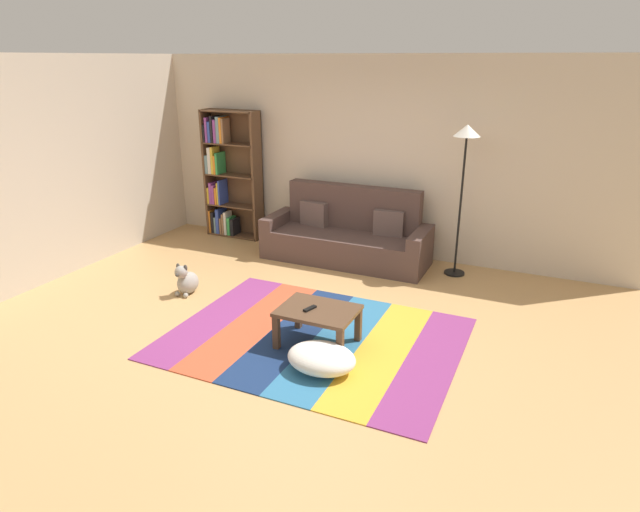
# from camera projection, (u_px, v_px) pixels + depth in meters

# --- Properties ---
(ground_plane) EXTENTS (14.00, 14.00, 0.00)m
(ground_plane) POSITION_uv_depth(u_px,v_px,m) (298.00, 323.00, 5.75)
(ground_plane) COLOR tan
(back_wall) EXTENTS (6.80, 0.10, 2.70)m
(back_wall) POSITION_uv_depth(u_px,v_px,m) (379.00, 158.00, 7.47)
(back_wall) COLOR beige
(back_wall) RESTS_ON ground_plane
(left_wall) EXTENTS (0.10, 5.50, 2.70)m
(left_wall) POSITION_uv_depth(u_px,v_px,m) (94.00, 161.00, 7.25)
(left_wall) COLOR beige
(left_wall) RESTS_ON ground_plane
(rug) EXTENTS (2.83, 2.18, 0.01)m
(rug) POSITION_uv_depth(u_px,v_px,m) (314.00, 338.00, 5.44)
(rug) COLOR #843370
(rug) RESTS_ON ground_plane
(couch) EXTENTS (2.26, 0.80, 1.00)m
(couch) POSITION_uv_depth(u_px,v_px,m) (347.00, 236.00, 7.46)
(couch) COLOR #4C3833
(couch) RESTS_ON ground_plane
(bookshelf) EXTENTS (0.90, 0.28, 1.93)m
(bookshelf) POSITION_uv_depth(u_px,v_px,m) (227.00, 176.00, 8.32)
(bookshelf) COLOR brown
(bookshelf) RESTS_ON ground_plane
(coffee_table) EXTENTS (0.74, 0.55, 0.38)m
(coffee_table) POSITION_uv_depth(u_px,v_px,m) (318.00, 315.00, 5.22)
(coffee_table) COLOR #513826
(coffee_table) RESTS_ON rug
(pouf) EXTENTS (0.63, 0.49, 0.24)m
(pouf) POSITION_uv_depth(u_px,v_px,m) (321.00, 358.00, 4.84)
(pouf) COLOR white
(pouf) RESTS_ON rug
(dog) EXTENTS (0.22, 0.35, 0.40)m
(dog) POSITION_uv_depth(u_px,v_px,m) (187.00, 281.00, 6.43)
(dog) COLOR #9E998E
(dog) RESTS_ON ground_plane
(standing_lamp) EXTENTS (0.32, 0.32, 1.90)m
(standing_lamp) POSITION_uv_depth(u_px,v_px,m) (465.00, 151.00, 6.52)
(standing_lamp) COLOR black
(standing_lamp) RESTS_ON ground_plane
(tv_remote) EXTENTS (0.09, 0.16, 0.02)m
(tv_remote) POSITION_uv_depth(u_px,v_px,m) (310.00, 308.00, 5.18)
(tv_remote) COLOR black
(tv_remote) RESTS_ON coffee_table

